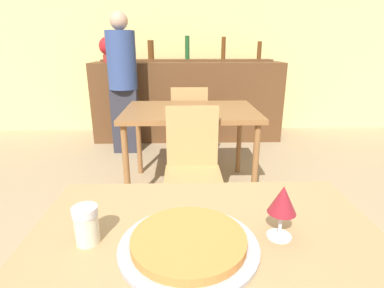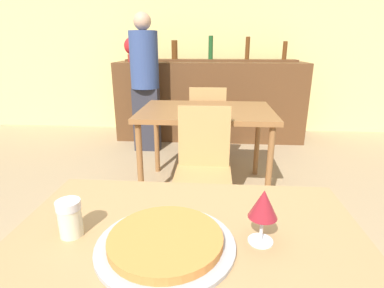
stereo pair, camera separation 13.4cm
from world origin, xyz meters
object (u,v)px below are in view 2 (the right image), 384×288
chair_far_side_front (203,162)px  wine_glass (264,206)px  pizza_tray (166,242)px  potted_plant (133,48)px  person_standing (145,79)px  chair_far_side_back (207,122)px  cheese_shaker (70,218)px

chair_far_side_front → wine_glass: wine_glass is taller
pizza_tray → potted_plant: potted_plant is taller
person_standing → potted_plant: person_standing is taller
potted_plant → pizza_tray: bearing=-74.2°
chair_far_side_front → chair_far_side_back: 1.18m
chair_far_side_front → potted_plant: (-1.05, 2.19, 0.76)m
chair_far_side_front → wine_glass: 1.36m
chair_far_side_back → person_standing: bearing=-31.8°
chair_far_side_back → potted_plant: 1.64m
pizza_tray → wine_glass: (0.26, 0.04, 0.10)m
chair_far_side_front → pizza_tray: chair_far_side_front is taller
cheese_shaker → potted_plant: (-0.72, 3.48, 0.43)m
chair_far_side_front → person_standing: 1.88m
cheese_shaker → wine_glass: (0.54, 0.00, 0.06)m
chair_far_side_front → potted_plant: bearing=115.5°
pizza_tray → potted_plant: (-1.00, 3.52, 0.47)m
chair_far_side_back → pizza_tray: 2.52m
person_standing → chair_far_side_front: bearing=-64.9°
chair_far_side_back → pizza_tray: (-0.05, -2.50, 0.29)m
pizza_tray → person_standing: (-0.73, 2.99, 0.11)m
wine_glass → potted_plant: bearing=109.9°
chair_far_side_back → wine_glass: 2.50m
chair_far_side_front → wine_glass: bearing=-80.7°
pizza_tray → chair_far_side_back: bearing=88.9°
pizza_tray → wine_glass: 0.28m
pizza_tray → potted_plant: 3.68m
chair_far_side_front → chair_far_side_back: (-0.00, 1.18, 0.00)m
pizza_tray → wine_glass: bearing=8.6°
person_standing → chair_far_side_back: bearing=-31.8°
wine_glass → chair_far_side_back: bearing=94.9°
chair_far_side_back → pizza_tray: chair_far_side_back is taller
chair_far_side_back → potted_plant: size_ratio=2.70×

